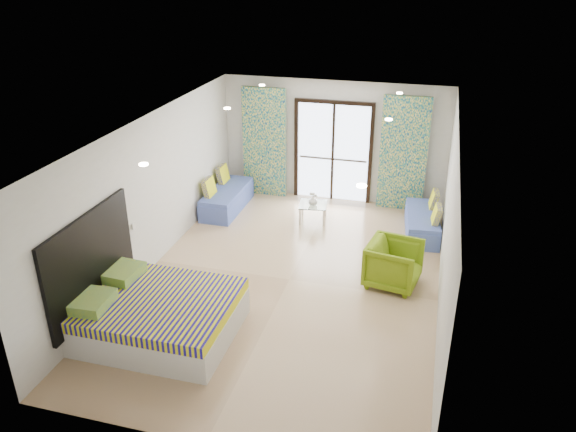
% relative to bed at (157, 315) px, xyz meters
% --- Properties ---
extents(floor, '(5.00, 7.50, 0.01)m').
position_rel_bed_xyz_m(floor, '(1.48, 1.96, -0.32)').
color(floor, tan).
rests_on(floor, ground).
extents(ceiling, '(5.00, 7.50, 0.01)m').
position_rel_bed_xyz_m(ceiling, '(1.48, 1.96, 2.38)').
color(ceiling, silver).
rests_on(ceiling, ground).
extents(wall_back, '(5.00, 0.01, 2.70)m').
position_rel_bed_xyz_m(wall_back, '(1.48, 5.71, 1.03)').
color(wall_back, silver).
rests_on(wall_back, ground).
extents(wall_front, '(5.00, 0.01, 2.70)m').
position_rel_bed_xyz_m(wall_front, '(1.48, -1.79, 1.03)').
color(wall_front, silver).
rests_on(wall_front, ground).
extents(wall_left, '(0.01, 7.50, 2.70)m').
position_rel_bed_xyz_m(wall_left, '(-1.02, 1.96, 1.03)').
color(wall_left, silver).
rests_on(wall_left, ground).
extents(wall_right, '(0.01, 7.50, 2.70)m').
position_rel_bed_xyz_m(wall_right, '(3.98, 1.96, 1.03)').
color(wall_right, silver).
rests_on(wall_right, ground).
extents(balcony_door, '(1.76, 0.08, 2.28)m').
position_rel_bed_xyz_m(balcony_door, '(1.48, 5.68, 0.94)').
color(balcony_door, black).
rests_on(balcony_door, floor).
extents(balcony_rail, '(1.52, 0.03, 0.04)m').
position_rel_bed_xyz_m(balcony_rail, '(1.48, 5.69, 0.63)').
color(balcony_rail, '#595451').
rests_on(balcony_rail, balcony_door).
extents(curtain_left, '(1.00, 0.10, 2.50)m').
position_rel_bed_xyz_m(curtain_left, '(-0.07, 5.53, 0.93)').
color(curtain_left, beige).
rests_on(curtain_left, floor).
extents(curtain_right, '(1.00, 0.10, 2.50)m').
position_rel_bed_xyz_m(curtain_right, '(3.03, 5.53, 0.93)').
color(curtain_right, beige).
rests_on(curtain_right, floor).
extents(downlight_a, '(0.12, 0.12, 0.02)m').
position_rel_bed_xyz_m(downlight_a, '(0.08, -0.04, 2.35)').
color(downlight_a, '#FFE0B2').
rests_on(downlight_a, ceiling).
extents(downlight_b, '(0.12, 0.12, 0.02)m').
position_rel_bed_xyz_m(downlight_b, '(2.88, -0.04, 2.35)').
color(downlight_b, '#FFE0B2').
rests_on(downlight_b, ceiling).
extents(downlight_c, '(0.12, 0.12, 0.02)m').
position_rel_bed_xyz_m(downlight_c, '(0.08, 2.96, 2.35)').
color(downlight_c, '#FFE0B2').
rests_on(downlight_c, ceiling).
extents(downlight_d, '(0.12, 0.12, 0.02)m').
position_rel_bed_xyz_m(downlight_d, '(2.88, 2.96, 2.35)').
color(downlight_d, '#FFE0B2').
rests_on(downlight_d, ceiling).
extents(downlight_e, '(0.12, 0.12, 0.02)m').
position_rel_bed_xyz_m(downlight_e, '(0.08, 4.96, 2.35)').
color(downlight_e, '#FFE0B2').
rests_on(downlight_e, ceiling).
extents(downlight_f, '(0.12, 0.12, 0.02)m').
position_rel_bed_xyz_m(downlight_f, '(2.88, 4.96, 2.35)').
color(downlight_f, '#FFE0B2').
rests_on(downlight_f, ceiling).
extents(headboard, '(0.06, 2.10, 1.50)m').
position_rel_bed_xyz_m(headboard, '(-0.98, 0.00, 0.73)').
color(headboard, black).
rests_on(headboard, floor).
extents(switch_plate, '(0.02, 0.10, 0.10)m').
position_rel_bed_xyz_m(switch_plate, '(-0.99, 1.25, 0.73)').
color(switch_plate, silver).
rests_on(switch_plate, wall_left).
extents(bed, '(2.19, 1.79, 0.75)m').
position_rel_bed_xyz_m(bed, '(0.00, 0.00, 0.00)').
color(bed, silver).
rests_on(bed, floor).
extents(daybed_left, '(0.67, 1.72, 0.85)m').
position_rel_bed_xyz_m(daybed_left, '(-0.64, 4.48, -0.05)').
color(daybed_left, '#495EAF').
rests_on(daybed_left, floor).
extents(daybed_right, '(0.78, 1.64, 0.78)m').
position_rel_bed_xyz_m(daybed_right, '(3.59, 4.38, -0.07)').
color(daybed_right, '#495EAF').
rests_on(daybed_right, floor).
extents(coffee_table, '(0.64, 0.64, 0.66)m').
position_rel_bed_xyz_m(coffee_table, '(1.33, 4.40, 0.02)').
color(coffee_table, silver).
rests_on(coffee_table, floor).
extents(vase, '(0.21, 0.21, 0.19)m').
position_rel_bed_xyz_m(vase, '(1.34, 4.36, 0.16)').
color(vase, white).
rests_on(vase, coffee_table).
extents(armchair, '(0.92, 0.96, 0.86)m').
position_rel_bed_xyz_m(armchair, '(3.21, 2.28, 0.12)').
color(armchair, '#6B8C12').
rests_on(armchair, floor).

